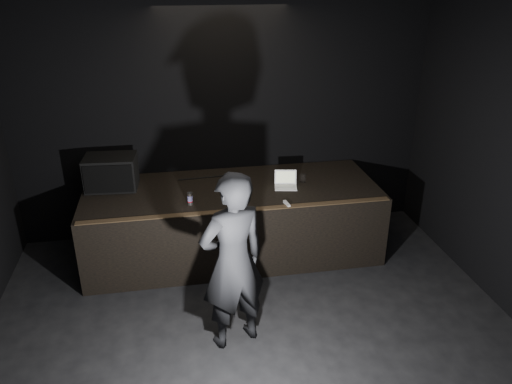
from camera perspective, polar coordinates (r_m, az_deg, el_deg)
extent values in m
cube|color=black|center=(7.29, -3.72, 8.30)|extent=(6.00, 0.10, 3.50)
cube|color=black|center=(3.56, 2.69, 20.20)|extent=(6.00, 7.00, 0.04)
cube|color=black|center=(7.04, -2.69, -3.25)|extent=(4.00, 1.50, 1.00)
cube|color=brown|center=(6.18, -1.89, -2.09)|extent=(3.92, 0.10, 0.01)
cube|color=black|center=(7.02, -16.22, 2.20)|extent=(0.71, 0.52, 0.45)
cube|color=black|center=(6.80, -16.53, 1.42)|extent=(0.63, 0.07, 0.39)
cylinder|color=black|center=(7.18, -5.51, 1.70)|extent=(0.85, 0.07, 0.02)
cube|color=white|center=(6.82, 3.42, 0.52)|extent=(0.33, 0.26, 0.01)
cube|color=silver|center=(6.82, 3.42, 0.59)|extent=(0.27, 0.17, 0.00)
cube|color=white|center=(6.90, 3.39, 1.75)|extent=(0.31, 0.12, 0.19)
cube|color=gold|center=(6.90, 3.40, 1.72)|extent=(0.27, 0.09, 0.15)
cylinder|color=silver|center=(6.36, -7.55, -0.75)|extent=(0.07, 0.07, 0.16)
cylinder|color=#261DA0|center=(6.36, -7.55, -0.71)|extent=(0.07, 0.07, 0.07)
cylinder|color=red|center=(6.38, -7.53, -1.05)|extent=(0.07, 0.07, 0.01)
cylinder|color=white|center=(7.03, 5.40, 1.60)|extent=(0.09, 0.09, 0.11)
cube|color=silver|center=(6.33, 3.54, -1.35)|extent=(0.06, 0.17, 0.03)
imported|color=black|center=(5.16, -2.67, -7.98)|extent=(0.84, 0.69, 1.99)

